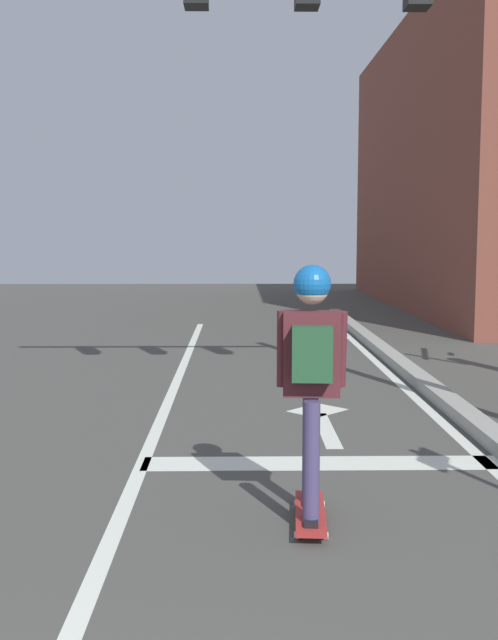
# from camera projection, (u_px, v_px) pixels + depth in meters

# --- Properties ---
(lane_line_center) EXTENTS (0.12, 20.00, 0.01)m
(lane_line_center) POSITION_uv_depth(u_px,v_px,m) (147.00, 453.00, 6.86)
(lane_line_center) COLOR silver
(lane_line_center) RESTS_ON ground
(lane_line_curbside) EXTENTS (0.12, 20.00, 0.01)m
(lane_line_curbside) POSITION_uv_depth(u_px,v_px,m) (474.00, 451.00, 6.91)
(lane_line_curbside) COLOR silver
(lane_line_curbside) RESTS_ON ground
(stop_bar) EXTENTS (3.09, 0.40, 0.01)m
(stop_bar) POSITION_uv_depth(u_px,v_px,m) (323.00, 463.00, 6.56)
(stop_bar) COLOR silver
(stop_bar) RESTS_ON ground
(lane_arrow_stem) EXTENTS (0.16, 1.40, 0.01)m
(lane_arrow_stem) POSITION_uv_depth(u_px,v_px,m) (326.00, 429.00, 7.69)
(lane_arrow_stem) COLOR silver
(lane_arrow_stem) RESTS_ON ground
(lane_arrow_head) EXTENTS (0.71, 0.71, 0.01)m
(lane_arrow_head) POSITION_uv_depth(u_px,v_px,m) (317.00, 410.00, 8.54)
(lane_arrow_head) COLOR silver
(lane_arrow_head) RESTS_ON ground
(skateboard) EXTENTS (0.27, 0.87, 0.08)m
(skateboard) POSITION_uv_depth(u_px,v_px,m) (310.00, 513.00, 5.20)
(skateboard) COLOR #A92B28
(skateboard) RESTS_ON ground
(skater) EXTENTS (0.46, 0.62, 1.67)m
(skater) POSITION_uv_depth(u_px,v_px,m) (312.00, 357.00, 5.07)
(skater) COLOR #473E68
(skater) RESTS_ON skateboard
(traffic_signal_mast) EXTENTS (4.46, 0.34, 5.23)m
(traffic_signal_mast) POSITION_uv_depth(u_px,v_px,m) (396.00, 48.00, 7.64)
(traffic_signal_mast) COLOR #546367
(traffic_signal_mast) RESTS_ON ground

